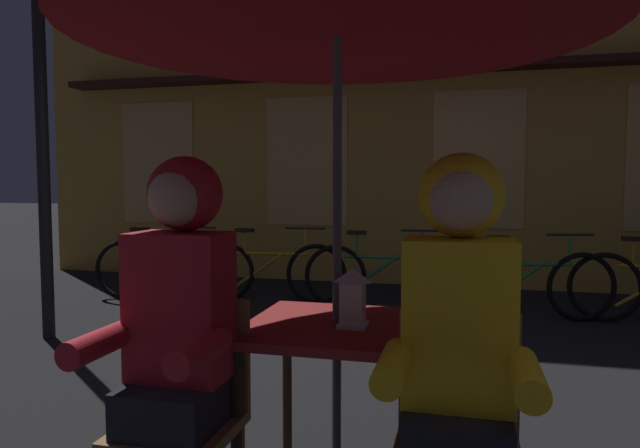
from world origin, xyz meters
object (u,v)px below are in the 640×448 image
(person_right_hooded, at_px, (459,331))
(street_lamp, at_px, (38,10))
(person_left_hooded, at_px, (177,314))
(bicycle_nearest, at_px, (164,270))
(bicycle_fourth, at_px, (527,285))
(lantern, at_px, (353,296))
(bicycle_second, at_px, (270,272))
(cafe_table, at_px, (337,348))
(bicycle_third, at_px, (384,276))
(chair_right, at_px, (457,435))
(chair_left, at_px, (186,407))

(person_right_hooded, bearing_deg, street_lamp, 146.53)
(person_left_hooded, xyz_separation_m, bicycle_nearest, (-2.25, 3.85, -0.50))
(bicycle_fourth, bearing_deg, person_left_hooded, -112.18)
(person_right_hooded, relative_size, bicycle_fourth, 0.85)
(lantern, bearing_deg, bicycle_nearest, 128.91)
(person_right_hooded, height_order, bicycle_fourth, person_right_hooded)
(bicycle_second, relative_size, bicycle_fourth, 1.02)
(street_lamp, bearing_deg, bicycle_second, 52.85)
(person_right_hooded, relative_size, bicycle_second, 0.83)
(street_lamp, relative_size, bicycle_nearest, 2.31)
(person_left_hooded, relative_size, bicycle_second, 0.83)
(lantern, bearing_deg, bicycle_fourth, 73.70)
(bicycle_nearest, bearing_deg, lantern, -51.09)
(bicycle_fourth, bearing_deg, bicycle_nearest, 179.78)
(cafe_table, xyz_separation_m, street_lamp, (-2.90, 1.81, 2.08))
(lantern, height_order, bicycle_fourth, lantern)
(bicycle_second, bearing_deg, bicycle_third, 0.52)
(bicycle_nearest, relative_size, bicycle_third, 1.00)
(bicycle_third, bearing_deg, person_left_hooded, -92.51)
(street_lamp, distance_m, bicycle_second, 3.26)
(cafe_table, height_order, bicycle_third, bicycle_third)
(person_left_hooded, bearing_deg, cafe_table, 41.57)
(street_lamp, bearing_deg, lantern, -31.94)
(bicycle_nearest, bearing_deg, cafe_table, -51.46)
(bicycle_second, distance_m, bicycle_third, 1.24)
(cafe_table, xyz_separation_m, chair_right, (0.48, -0.37, -0.15))
(person_right_hooded, bearing_deg, bicycle_third, 101.00)
(chair_right, height_order, bicycle_third, chair_right)
(street_lamp, height_order, bicycle_fourth, street_lamp)
(chair_left, xyz_separation_m, bicycle_nearest, (-2.25, 3.79, -0.14))
(street_lamp, bearing_deg, cafe_table, -31.96)
(street_lamp, height_order, bicycle_second, street_lamp)
(chair_right, bearing_deg, bicycle_fourth, 80.93)
(lantern, xyz_separation_m, person_right_hooded, (0.41, -0.38, -0.01))
(cafe_table, bearing_deg, person_right_hooded, -41.57)
(bicycle_nearest, distance_m, bicycle_second, 1.19)
(street_lamp, relative_size, bicycle_fourth, 2.36)
(person_left_hooded, bearing_deg, bicycle_nearest, 120.27)
(street_lamp, xyz_separation_m, bicycle_fourth, (3.98, 1.60, -2.37))
(person_left_hooded, xyz_separation_m, bicycle_third, (0.18, 4.03, -0.50))
(bicycle_second, bearing_deg, chair_left, -74.95)
(chair_left, relative_size, person_right_hooded, 0.62)
(lantern, distance_m, street_lamp, 3.96)
(chair_left, height_order, person_left_hooded, person_left_hooded)
(person_right_hooded, bearing_deg, chair_right, 90.00)
(cafe_table, relative_size, bicycle_second, 0.44)
(person_left_hooded, height_order, person_right_hooded, same)
(person_left_hooded, height_order, bicycle_nearest, person_left_hooded)
(cafe_table, distance_m, bicycle_fourth, 3.59)
(person_left_hooded, height_order, bicycle_fourth, person_left_hooded)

